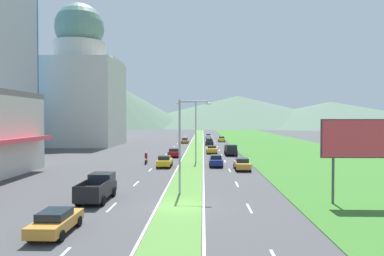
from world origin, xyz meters
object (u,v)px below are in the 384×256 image
object	(u,v)px
car_6	(165,161)
car_1	(208,136)
street_lamp_near	(183,139)
billboard_roadside	(361,141)
car_5	(174,152)
car_9	(185,140)
car_2	(212,149)
car_8	(222,139)
pickup_truck_0	(231,150)
car_7	(242,164)
pickup_truck_1	(98,188)
street_lamp_mid	(193,127)
car_3	(56,221)
motorcycle_rider	(146,159)
car_0	(209,142)
car_4	(216,161)

from	to	relation	value
car_6	car_1	bearing A→B (deg)	-5.65
street_lamp_near	billboard_roadside	xyz separation A→B (m)	(13.75, -3.40, 0.06)
car_5	car_9	size ratio (longest dim) A/B	0.95
car_2	car_8	xyz separation A→B (m)	(3.68, 35.05, 0.02)
car_6	pickup_truck_0	bearing A→B (deg)	-32.57
car_5	car_9	world-z (taller)	car_5
car_7	pickup_truck_1	world-z (taller)	pickup_truck_1
car_1	car_5	xyz separation A→B (m)	(-6.79, -58.15, -0.02)
street_lamp_mid	car_8	size ratio (longest dim) A/B	2.16
car_7	pickup_truck_1	size ratio (longest dim) A/B	0.82
car_3	street_lamp_near	bearing A→B (deg)	-31.34
car_5	car_6	world-z (taller)	car_6
street_lamp_near	street_lamp_mid	bearing A→B (deg)	89.36
car_3	car_7	bearing A→B (deg)	-27.26
car_2	car_7	world-z (taller)	car_7
billboard_roadside	motorcycle_rider	world-z (taller)	billboard_roadside
car_6	street_lamp_near	bearing A→B (deg)	-168.60
car_0	car_3	world-z (taller)	car_0
car_1	car_3	size ratio (longest dim) A/B	1.05
pickup_truck_1	car_2	bearing A→B (deg)	-14.36
car_6	motorcycle_rider	world-z (taller)	motorcycle_rider
car_0	motorcycle_rider	bearing A→B (deg)	-14.40
car_1	car_8	distance (m)	16.89
car_2	car_3	distance (m)	49.42
car_6	pickup_truck_0	world-z (taller)	pickup_truck_0
car_0	pickup_truck_1	xyz separation A→B (m)	(-10.11, -61.71, 0.19)
billboard_roadside	car_0	world-z (taller)	billboard_roadside
street_lamp_near	car_6	bearing A→B (deg)	101.40
pickup_truck_1	motorcycle_rider	world-z (taller)	pickup_truck_1
car_9	pickup_truck_0	distance (m)	33.85
street_lamp_near	car_1	xyz separation A→B (m)	(3.51, 88.91, -4.02)
car_8	motorcycle_rider	xyz separation A→B (m)	(-13.64, -51.61, -0.02)
car_4	motorcycle_rider	bearing A→B (deg)	-102.65
car_5	pickup_truck_0	bearing A→B (deg)	-73.94
pickup_truck_0	car_8	bearing A→B (deg)	179.51
car_4	car_2	bearing A→B (deg)	-179.62
street_lamp_near	car_4	bearing A→B (deg)	79.36
billboard_roadside	car_1	bearing A→B (deg)	96.33
car_4	car_3	bearing A→B (deg)	-19.04
car_2	car_8	bearing A→B (deg)	174.00
car_1	car_5	world-z (taller)	car_1
motorcycle_rider	car_5	bearing A→B (deg)	-18.33
billboard_roadside	car_9	world-z (taller)	billboard_roadside
pickup_truck_0	billboard_roadside	bearing A→B (deg)	10.76
billboard_roadside	car_4	distance (m)	24.55
car_9	street_lamp_mid	bearing A→B (deg)	-175.44
car_9	billboard_roadside	bearing A→B (deg)	-166.26
car_3	pickup_truck_0	bearing A→B (deg)	-16.73
car_1	motorcycle_rider	size ratio (longest dim) A/B	2.33
car_3	car_4	xyz separation A→B (m)	(10.20, 29.57, 0.07)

